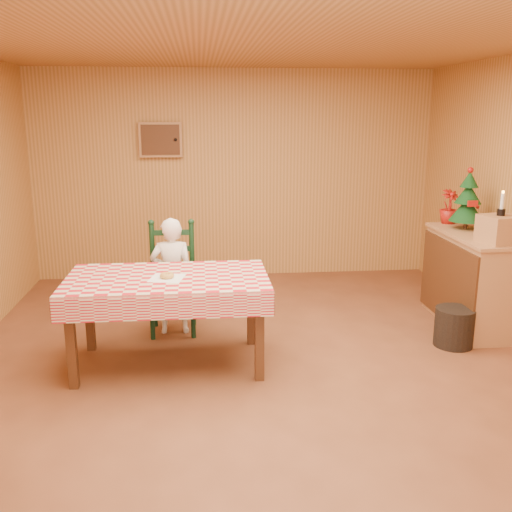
{
  "coord_description": "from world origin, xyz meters",
  "views": [
    {
      "loc": [
        -0.43,
        -4.22,
        2.07
      ],
      "look_at": [
        0.0,
        0.2,
        0.95
      ],
      "focal_mm": 40.0,
      "sensor_mm": 36.0,
      "label": 1
    }
  ],
  "objects_px": {
    "christmas_tree": "(468,201)",
    "storage_bin": "(454,327)",
    "seated_child": "(172,276)",
    "shelf_unit": "(472,280)",
    "crate": "(499,229)",
    "ladder_chair": "(173,280)",
    "dining_table": "(168,286)"
  },
  "relations": [
    {
      "from": "ladder_chair",
      "to": "crate",
      "type": "xyz_separation_m",
      "value": [
        2.94,
        -0.54,
        0.55
      ]
    },
    {
      "from": "dining_table",
      "to": "ladder_chair",
      "type": "xyz_separation_m",
      "value": [
        0.0,
        0.79,
        -0.18
      ]
    },
    {
      "from": "dining_table",
      "to": "christmas_tree",
      "type": "xyz_separation_m",
      "value": [
        2.94,
        0.9,
        0.52
      ]
    },
    {
      "from": "shelf_unit",
      "to": "ladder_chair",
      "type": "bearing_deg",
      "value": 177.25
    },
    {
      "from": "seated_child",
      "to": "storage_bin",
      "type": "height_order",
      "value": "seated_child"
    },
    {
      "from": "ladder_chair",
      "to": "crate",
      "type": "relative_size",
      "value": 3.6
    },
    {
      "from": "shelf_unit",
      "to": "seated_child",
      "type": "bearing_deg",
      "value": 178.36
    },
    {
      "from": "dining_table",
      "to": "christmas_tree",
      "type": "height_order",
      "value": "christmas_tree"
    },
    {
      "from": "ladder_chair",
      "to": "storage_bin",
      "type": "height_order",
      "value": "ladder_chair"
    },
    {
      "from": "shelf_unit",
      "to": "crate",
      "type": "height_order",
      "value": "crate"
    },
    {
      "from": "crate",
      "to": "ladder_chair",
      "type": "bearing_deg",
      "value": 169.59
    },
    {
      "from": "ladder_chair",
      "to": "shelf_unit",
      "type": "relative_size",
      "value": 0.87
    },
    {
      "from": "seated_child",
      "to": "christmas_tree",
      "type": "relative_size",
      "value": 1.81
    },
    {
      "from": "crate",
      "to": "storage_bin",
      "type": "relative_size",
      "value": 0.85
    },
    {
      "from": "ladder_chair",
      "to": "christmas_tree",
      "type": "distance_m",
      "value": 3.03
    },
    {
      "from": "seated_child",
      "to": "christmas_tree",
      "type": "xyz_separation_m",
      "value": [
        2.94,
        0.17,
        0.65
      ]
    },
    {
      "from": "seated_child",
      "to": "storage_bin",
      "type": "xyz_separation_m",
      "value": [
        2.56,
        -0.59,
        -0.39
      ]
    },
    {
      "from": "dining_table",
      "to": "shelf_unit",
      "type": "bearing_deg",
      "value": 12.41
    },
    {
      "from": "crate",
      "to": "christmas_tree",
      "type": "bearing_deg",
      "value": 90.0
    },
    {
      "from": "ladder_chair",
      "to": "storage_bin",
      "type": "bearing_deg",
      "value": -14.14
    },
    {
      "from": "christmas_tree",
      "to": "seated_child",
      "type": "bearing_deg",
      "value": -176.78
    },
    {
      "from": "crate",
      "to": "storage_bin",
      "type": "bearing_deg",
      "value": -165.16
    },
    {
      "from": "ladder_chair",
      "to": "storage_bin",
      "type": "distance_m",
      "value": 2.66
    },
    {
      "from": "dining_table",
      "to": "crate",
      "type": "distance_m",
      "value": 2.98
    },
    {
      "from": "seated_child",
      "to": "christmas_tree",
      "type": "distance_m",
      "value": 3.02
    },
    {
      "from": "dining_table",
      "to": "crate",
      "type": "relative_size",
      "value": 5.52
    },
    {
      "from": "shelf_unit",
      "to": "crate",
      "type": "bearing_deg",
      "value": -88.77
    },
    {
      "from": "shelf_unit",
      "to": "christmas_tree",
      "type": "distance_m",
      "value": 0.79
    },
    {
      "from": "christmas_tree",
      "to": "storage_bin",
      "type": "height_order",
      "value": "christmas_tree"
    },
    {
      "from": "ladder_chair",
      "to": "crate",
      "type": "bearing_deg",
      "value": -10.41
    },
    {
      "from": "storage_bin",
      "to": "seated_child",
      "type": "bearing_deg",
      "value": 167.06
    },
    {
      "from": "dining_table",
      "to": "storage_bin",
      "type": "height_order",
      "value": "dining_table"
    }
  ]
}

